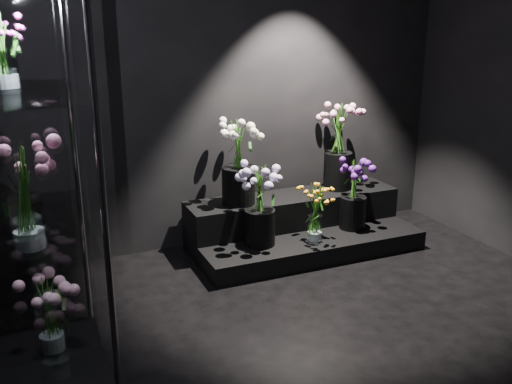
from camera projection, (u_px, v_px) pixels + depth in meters
floor at (351, 355)px, 3.36m from camera, size 4.00×4.00×0.00m
wall_back at (228, 80)px, 4.70m from camera, size 4.00×0.00×4.00m
display_riser at (299, 226)px, 4.92m from camera, size 1.89×0.84×0.42m
display_case at (23, 183)px, 2.69m from camera, size 0.63×1.05×2.31m
bouquet_orange_bells at (315, 211)px, 4.56m from camera, size 0.29×0.29×0.49m
bouquet_lilac at (260, 199)px, 4.45m from camera, size 0.43×0.43×0.66m
bouquet_purple at (354, 191)px, 4.82m from camera, size 0.32×0.32×0.59m
bouquet_cream_roses at (238, 158)px, 4.61m from camera, size 0.42×0.42×0.69m
bouquet_pink_roses at (339, 141)px, 5.00m from camera, size 0.42×0.42×0.76m
bouquet_case_pink at (24, 196)px, 2.52m from camera, size 0.39×0.39×0.47m
bouquet_case_magenta at (2, 49)px, 2.64m from camera, size 0.30×0.30×0.35m
bouquet_case_base_pink at (49, 312)px, 3.15m from camera, size 0.44×0.44×0.44m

